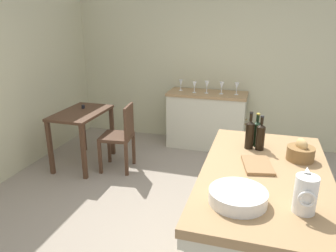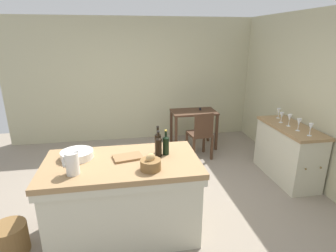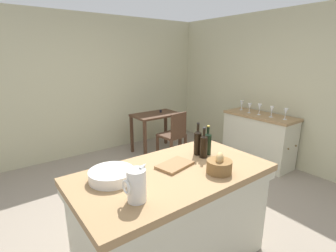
{
  "view_description": "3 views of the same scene",
  "coord_description": "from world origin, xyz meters",
  "px_view_note": "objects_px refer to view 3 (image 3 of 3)",
  "views": [
    {
      "loc": [
        -2.6,
        -0.51,
        2.0
      ],
      "look_at": [
        0.37,
        0.36,
        0.94
      ],
      "focal_mm": 34.55,
      "sensor_mm": 36.0,
      "label": 1
    },
    {
      "loc": [
        -0.32,
        -3.32,
        2.2
      ],
      "look_at": [
        0.33,
        0.34,
        0.98
      ],
      "focal_mm": 29.1,
      "sensor_mm": 36.0,
      "label": 2
    },
    {
      "loc": [
        -1.55,
        -2.12,
        1.86
      ],
      "look_at": [
        0.29,
        0.32,
        1.0
      ],
      "focal_mm": 26.82,
      "sensor_mm": 36.0,
      "label": 3
    }
  ],
  "objects_px": {
    "wine_bottle_dark": "(208,143)",
    "wine_glass_middle": "(260,107)",
    "wine_glass_right": "(250,106)",
    "island_table": "(173,214)",
    "wine_glass_far_left": "(286,112)",
    "wine_bottle_green": "(204,145)",
    "pitcher": "(136,185)",
    "side_cabinet": "(258,139)",
    "bread_basket": "(219,165)",
    "wash_bowl": "(112,175)",
    "wine_glass_left": "(272,110)",
    "writing_desk": "(156,120)",
    "cutting_board": "(175,165)",
    "wooden_chair": "(174,135)",
    "wine_bottle_amber": "(198,142)",
    "wine_glass_far_right": "(242,104)"
  },
  "relations": [
    {
      "from": "island_table",
      "to": "cutting_board",
      "type": "relative_size",
      "value": 5.34
    },
    {
      "from": "bread_basket",
      "to": "wine_glass_right",
      "type": "bearing_deg",
      "value": 30.51
    },
    {
      "from": "wine_glass_middle",
      "to": "wine_glass_right",
      "type": "bearing_deg",
      "value": 94.05
    },
    {
      "from": "wine_bottle_dark",
      "to": "wine_glass_middle",
      "type": "bearing_deg",
      "value": 21.15
    },
    {
      "from": "island_table",
      "to": "cutting_board",
      "type": "height_order",
      "value": "cutting_board"
    },
    {
      "from": "wine_bottle_green",
      "to": "wine_glass_left",
      "type": "distance_m",
      "value": 2.24
    },
    {
      "from": "wine_bottle_amber",
      "to": "pitcher",
      "type": "bearing_deg",
      "value": -158.14
    },
    {
      "from": "wine_bottle_amber",
      "to": "wine_glass_left",
      "type": "distance_m",
      "value": 2.21
    },
    {
      "from": "side_cabinet",
      "to": "wine_glass_far_right",
      "type": "xyz_separation_m",
      "value": [
        0.04,
        0.43,
        0.56
      ]
    },
    {
      "from": "wooden_chair",
      "to": "wine_glass_far_right",
      "type": "bearing_deg",
      "value": -23.51
    },
    {
      "from": "bread_basket",
      "to": "wooden_chair",
      "type": "bearing_deg",
      "value": 60.89
    },
    {
      "from": "side_cabinet",
      "to": "wine_glass_far_left",
      "type": "relative_size",
      "value": 6.83
    },
    {
      "from": "island_table",
      "to": "wine_glass_left",
      "type": "height_order",
      "value": "wine_glass_left"
    },
    {
      "from": "wine_glass_middle",
      "to": "wine_bottle_amber",
      "type": "bearing_deg",
      "value": -160.9
    },
    {
      "from": "wine_glass_far_left",
      "to": "wine_bottle_green",
      "type": "bearing_deg",
      "value": -169.92
    },
    {
      "from": "writing_desk",
      "to": "cutting_board",
      "type": "relative_size",
      "value": 2.86
    },
    {
      "from": "wine_glass_left",
      "to": "wine_glass_middle",
      "type": "xyz_separation_m",
      "value": [
        -0.01,
        0.22,
        0.0
      ]
    },
    {
      "from": "writing_desk",
      "to": "bread_basket",
      "type": "distance_m",
      "value": 2.94
    },
    {
      "from": "writing_desk",
      "to": "wash_bowl",
      "type": "distance_m",
      "value": 3.0
    },
    {
      "from": "wine_bottle_amber",
      "to": "wine_glass_far_right",
      "type": "xyz_separation_m",
      "value": [
        2.23,
        1.17,
        -0.05
      ]
    },
    {
      "from": "wine_bottle_green",
      "to": "wine_glass_right",
      "type": "height_order",
      "value": "wine_bottle_green"
    },
    {
      "from": "side_cabinet",
      "to": "wine_glass_far_right",
      "type": "bearing_deg",
      "value": 85.36
    },
    {
      "from": "wine_glass_right",
      "to": "island_table",
      "type": "bearing_deg",
      "value": -157.06
    },
    {
      "from": "wash_bowl",
      "to": "wine_bottle_green",
      "type": "relative_size",
      "value": 1.18
    },
    {
      "from": "wooden_chair",
      "to": "wine_bottle_amber",
      "type": "height_order",
      "value": "wine_bottle_amber"
    },
    {
      "from": "cutting_board",
      "to": "wine_bottle_dark",
      "type": "distance_m",
      "value": 0.45
    },
    {
      "from": "island_table",
      "to": "wine_bottle_dark",
      "type": "distance_m",
      "value": 0.75
    },
    {
      "from": "writing_desk",
      "to": "wine_bottle_green",
      "type": "distance_m",
      "value": 2.62
    },
    {
      "from": "island_table",
      "to": "wine_glass_right",
      "type": "relative_size",
      "value": 10.02
    },
    {
      "from": "pitcher",
      "to": "bread_basket",
      "type": "relative_size",
      "value": 1.28
    },
    {
      "from": "pitcher",
      "to": "wine_glass_middle",
      "type": "height_order",
      "value": "pitcher"
    },
    {
      "from": "bread_basket",
      "to": "wine_glass_middle",
      "type": "xyz_separation_m",
      "value": [
        2.28,
        1.14,
        0.03
      ]
    },
    {
      "from": "cutting_board",
      "to": "wine_glass_far_right",
      "type": "relative_size",
      "value": 1.86
    },
    {
      "from": "bread_basket",
      "to": "wine_glass_left",
      "type": "distance_m",
      "value": 2.46
    },
    {
      "from": "pitcher",
      "to": "bread_basket",
      "type": "distance_m",
      "value": 0.76
    },
    {
      "from": "wine_bottle_green",
      "to": "writing_desk",
      "type": "bearing_deg",
      "value": 65.93
    },
    {
      "from": "wine_bottle_green",
      "to": "wine_glass_middle",
      "type": "bearing_deg",
      "value": 21.16
    },
    {
      "from": "pitcher",
      "to": "wine_bottle_dark",
      "type": "relative_size",
      "value": 0.91
    },
    {
      "from": "pitcher",
      "to": "wash_bowl",
      "type": "bearing_deg",
      "value": 91.49
    },
    {
      "from": "wine_glass_middle",
      "to": "wine_bottle_green",
      "type": "bearing_deg",
      "value": -158.84
    },
    {
      "from": "island_table",
      "to": "cutting_board",
      "type": "xyz_separation_m",
      "value": [
        0.07,
        0.06,
        0.44
      ]
    },
    {
      "from": "pitcher",
      "to": "side_cabinet",
      "type": "bearing_deg",
      "value": 19.55
    },
    {
      "from": "side_cabinet",
      "to": "wooden_chair",
      "type": "xyz_separation_m",
      "value": [
        -1.16,
        0.95,
        0.05
      ]
    },
    {
      "from": "cutting_board",
      "to": "wine_glass_far_left",
      "type": "distance_m",
      "value": 2.56
    },
    {
      "from": "wine_glass_far_left",
      "to": "wine_glass_left",
      "type": "bearing_deg",
      "value": 96.96
    },
    {
      "from": "side_cabinet",
      "to": "wine_glass_far_left",
      "type": "xyz_separation_m",
      "value": [
        -0.01,
        -0.44,
        0.56
      ]
    },
    {
      "from": "island_table",
      "to": "wooden_chair",
      "type": "distance_m",
      "value": 2.34
    },
    {
      "from": "bread_basket",
      "to": "wine_bottle_green",
      "type": "xyz_separation_m",
      "value": [
        0.13,
        0.31,
        0.06
      ]
    },
    {
      "from": "wine_glass_left",
      "to": "wine_glass_right",
      "type": "distance_m",
      "value": 0.41
    },
    {
      "from": "wine_glass_right",
      "to": "wine_bottle_dark",
      "type": "bearing_deg",
      "value": -154.29
    }
  ]
}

